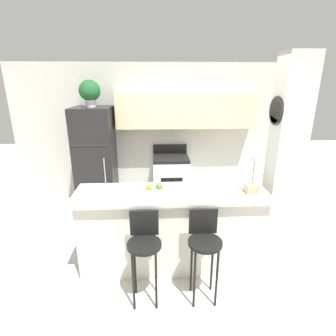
{
  "coord_description": "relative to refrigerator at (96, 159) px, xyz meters",
  "views": [
    {
      "loc": [
        -0.18,
        -2.8,
        2.23
      ],
      "look_at": [
        0.0,
        0.75,
        1.05
      ],
      "focal_mm": 28.0,
      "sensor_mm": 36.0,
      "label": 1
    }
  ],
  "objects": [
    {
      "name": "ground_plane",
      "position": [
        1.25,
        -1.77,
        -0.91
      ],
      "size": [
        14.0,
        14.0,
        0.0
      ],
      "primitive_type": "plane",
      "color": "beige"
    },
    {
      "name": "wall_back",
      "position": [
        1.39,
        0.33,
        0.53
      ],
      "size": [
        5.6,
        0.38,
        2.55
      ],
      "color": "silver",
      "rests_on": "ground_plane"
    },
    {
      "name": "pillar_right",
      "position": [
        2.67,
        -1.55,
        0.38
      ],
      "size": [
        0.38,
        0.33,
        2.55
      ],
      "color": "silver",
      "rests_on": "ground_plane"
    },
    {
      "name": "counter_bar",
      "position": [
        1.25,
        -1.77,
        -0.4
      ],
      "size": [
        2.27,
        0.66,
        1.0
      ],
      "color": "silver",
      "rests_on": "ground_plane"
    },
    {
      "name": "refrigerator",
      "position": [
        0.0,
        0.0,
        0.0
      ],
      "size": [
        0.66,
        0.71,
        1.81
      ],
      "color": "black",
      "rests_on": "ground_plane"
    },
    {
      "name": "stove_range",
      "position": [
        1.35,
        0.06,
        -0.45
      ],
      "size": [
        0.65,
        0.61,
        1.07
      ],
      "color": "white",
      "rests_on": "ground_plane"
    },
    {
      "name": "bar_stool_left",
      "position": [
        0.94,
        -2.31,
        -0.25
      ],
      "size": [
        0.35,
        0.35,
        0.99
      ],
      "color": "black",
      "rests_on": "ground_plane"
    },
    {
      "name": "bar_stool_right",
      "position": [
        1.55,
        -2.31,
        -0.25
      ],
      "size": [
        0.35,
        0.35,
        0.99
      ],
      "color": "black",
      "rests_on": "ground_plane"
    },
    {
      "name": "potted_plant_on_fridge",
      "position": [
        -0.0,
        0.0,
        1.15
      ],
      "size": [
        0.35,
        0.35,
        0.44
      ],
      "color": "silver",
      "rests_on": "refrigerator"
    },
    {
      "name": "orchid_vase",
      "position": [
        2.18,
        -1.82,
        0.19
      ],
      "size": [
        0.14,
        0.14,
        0.45
      ],
      "color": "tan",
      "rests_on": "counter_bar"
    },
    {
      "name": "fruit_bowl",
      "position": [
        1.05,
        -1.77,
        0.12
      ],
      "size": [
        0.27,
        0.27,
        0.12
      ],
      "color": "silver",
      "rests_on": "counter_bar"
    }
  ]
}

